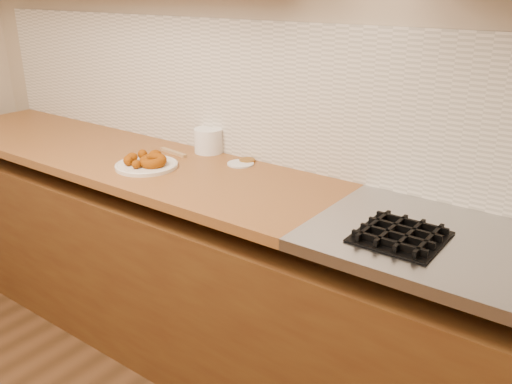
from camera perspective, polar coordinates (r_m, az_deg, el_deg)
wall_back at (r=2.33m, az=0.93°, el=13.97°), size 4.00×0.02×2.70m
base_cabinet at (r=2.42m, az=-3.55°, el=-10.17°), size 3.60×0.60×0.77m
butcher_block at (r=2.65m, az=-14.70°, el=3.74°), size 2.30×0.62×0.04m
backsplash at (r=2.34m, az=0.74°, el=10.30°), size 3.60×0.02×0.60m
burner_grates at (r=1.67m, az=25.33°, el=-6.94°), size 0.91×0.26×0.03m
donut_plate at (r=2.38m, az=-11.45°, el=2.74°), size 0.27×0.27×0.02m
ring_donut at (r=2.34m, az=-10.80°, el=3.24°), size 0.15×0.15×0.05m
fried_dough_chunks at (r=2.38m, az=-11.98°, el=3.49°), size 0.16×0.19×0.05m
plastic_tub at (r=2.54m, az=-5.00°, el=5.43°), size 0.16×0.16×0.11m
tub_lid at (r=2.37m, az=-1.64°, el=2.99°), size 0.15×0.15×0.01m
brass_jar_lid at (r=2.40m, az=-0.94°, el=3.34°), size 0.09×0.09×0.01m
wooden_utensil at (r=2.54m, az=-8.67°, el=4.14°), size 0.17×0.05×0.01m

